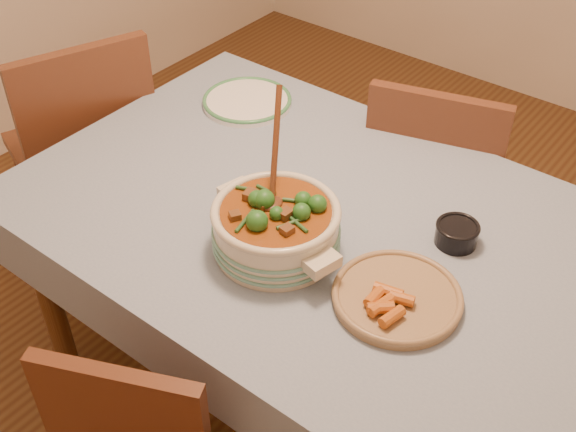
# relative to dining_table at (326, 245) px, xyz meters

# --- Properties ---
(floor) EXTENTS (4.50, 4.50, 0.00)m
(floor) POSITION_rel_dining_table_xyz_m (0.00, 0.00, -0.66)
(floor) COLOR #452613
(floor) RESTS_ON ground
(dining_table) EXTENTS (1.68, 1.08, 0.76)m
(dining_table) POSITION_rel_dining_table_xyz_m (0.00, 0.00, 0.00)
(dining_table) COLOR brown
(dining_table) RESTS_ON floor
(stew_casserole) EXTENTS (0.40, 0.37, 0.37)m
(stew_casserole) POSITION_rel_dining_table_xyz_m (-0.03, -0.17, 0.17)
(stew_casserole) COLOR beige
(stew_casserole) RESTS_ON dining_table
(white_plate) EXTENTS (0.34, 0.34, 0.03)m
(white_plate) POSITION_rel_dining_table_xyz_m (-0.54, 0.31, 0.10)
(white_plate) COLOR white
(white_plate) RESTS_ON dining_table
(condiment_bowl) EXTENTS (0.13, 0.13, 0.06)m
(condiment_bowl) POSITION_rel_dining_table_xyz_m (0.31, 0.12, 0.12)
(condiment_bowl) COLOR black
(condiment_bowl) RESTS_ON dining_table
(fried_plate) EXTENTS (0.32, 0.32, 0.05)m
(fried_plate) POSITION_rel_dining_table_xyz_m (0.30, -0.14, 0.11)
(fried_plate) COLOR #9C7556
(fried_plate) RESTS_ON dining_table
(chair_far) EXTENTS (0.52, 0.52, 0.91)m
(chair_far) POSITION_rel_dining_table_xyz_m (0.01, 0.61, -0.15)
(chair_far) COLOR #5A311B
(chair_far) RESTS_ON floor
(chair_left) EXTENTS (0.58, 0.58, 0.96)m
(chair_left) POSITION_rel_dining_table_xyz_m (-1.03, 0.01, -0.12)
(chair_left) COLOR #5A311B
(chair_left) RESTS_ON floor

